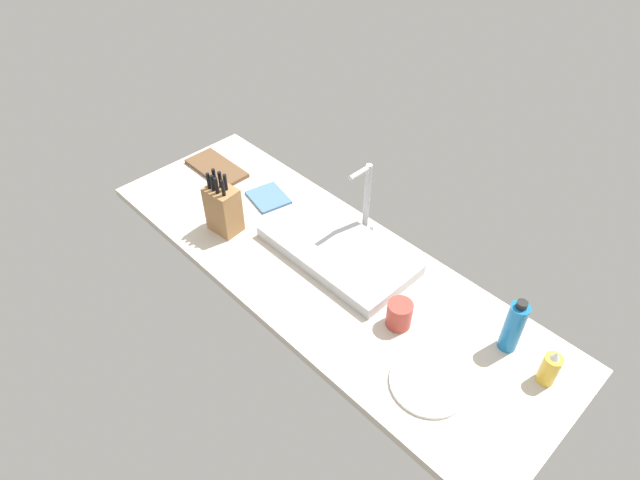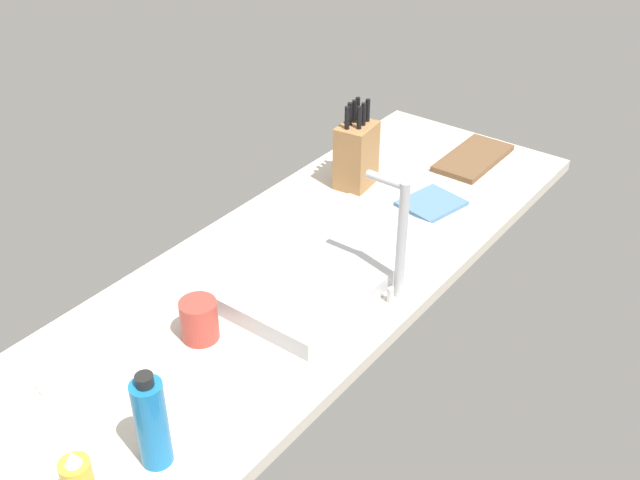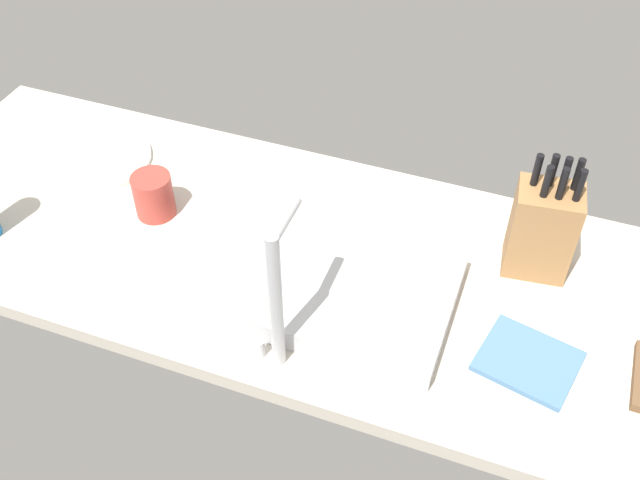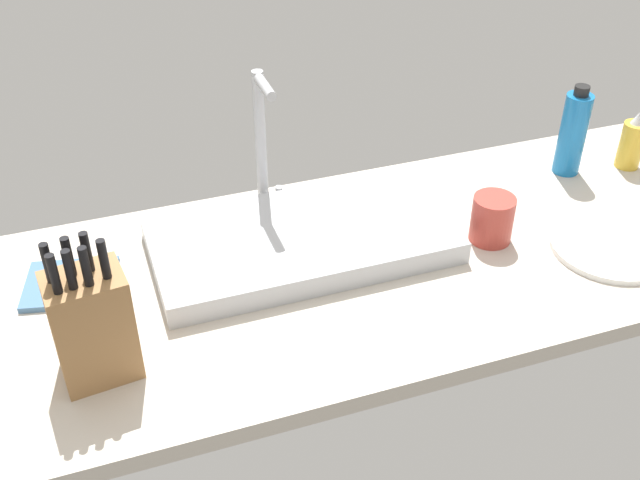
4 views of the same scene
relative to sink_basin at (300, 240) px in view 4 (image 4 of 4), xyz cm
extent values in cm
cube|color=beige|center=(0.23, -8.07, -4.11)|extent=(191.75, 65.37, 3.50)
cube|color=#B7BABF|center=(0.00, 0.00, 0.00)|extent=(58.89, 30.67, 4.72)
cylinder|color=#B7BABF|center=(-2.51, 17.99, 13.19)|extent=(2.40, 2.40, 31.11)
cylinder|color=#B7BABF|center=(-2.51, 12.98, 27.75)|extent=(2.00, 10.02, 2.00)
cylinder|color=#B7BABF|center=(0.99, 17.99, -0.36)|extent=(1.60, 1.60, 4.00)
cube|color=#9E7042|center=(-41.33, -21.44, 7.43)|extent=(13.17, 10.67, 19.58)
cylinder|color=black|center=(-44.82, -23.79, 20.61)|extent=(1.55, 1.55, 6.77)
cylinder|color=black|center=(-45.50, -20.76, 20.61)|extent=(1.55, 1.55, 6.77)
cylinder|color=black|center=(-42.62, -23.43, 20.61)|extent=(1.55, 1.55, 6.77)
cylinder|color=black|center=(-42.51, -20.17, 20.61)|extent=(1.55, 1.55, 6.77)
cylinder|color=black|center=(-40.32, -23.44, 20.61)|extent=(1.55, 1.55, 6.77)
cylinder|color=black|center=(-39.81, -19.78, 20.61)|extent=(1.55, 1.55, 6.77)
cylinder|color=black|center=(-37.60, -22.48, 20.61)|extent=(1.55, 1.55, 6.77)
cylinder|color=gold|center=(82.70, 6.27, 3.16)|extent=(5.52, 5.52, 11.03)
cone|color=silver|center=(82.70, 6.27, 10.07)|extent=(3.04, 3.04, 2.80)
cylinder|color=#1970B7|center=(67.74, 8.97, 7.21)|extent=(6.04, 6.04, 19.14)
cylinder|color=black|center=(67.74, 8.97, 17.88)|extent=(3.32, 3.32, 2.20)
cylinder|color=white|center=(58.95, -20.28, -1.76)|extent=(24.20, 24.20, 1.20)
cube|color=teal|center=(-44.40, 3.10, -1.76)|extent=(19.34, 17.35, 1.20)
cylinder|color=#B23D33|center=(37.55, -9.28, 2.54)|extent=(8.50, 8.50, 9.79)
camera|label=1|loc=(101.83, -107.91, 141.90)|focal=30.53mm
camera|label=2|loc=(127.02, 91.66, 111.12)|focal=42.93mm
camera|label=3|loc=(-37.34, 90.97, 107.03)|focal=42.00mm
camera|label=4|loc=(-37.39, -118.94, 89.43)|focal=43.34mm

